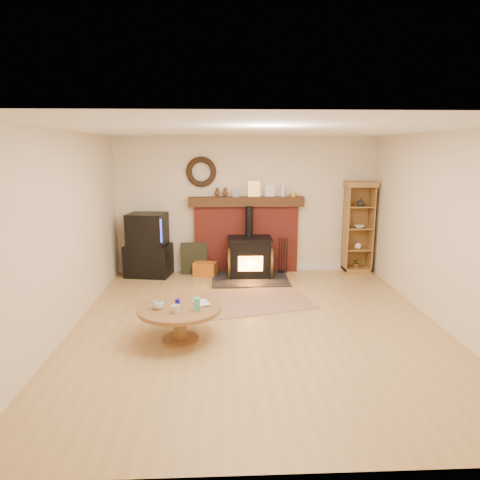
{
  "coord_description": "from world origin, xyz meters",
  "views": [
    {
      "loc": [
        -0.47,
        -5.47,
        2.36
      ],
      "look_at": [
        -0.19,
        1.0,
        0.99
      ],
      "focal_mm": 32.0,
      "sensor_mm": 36.0,
      "label": 1
    }
  ],
  "objects_px": {
    "wood_stove": "(250,258)",
    "coffee_table": "(180,313)",
    "tv_unit": "(148,246)",
    "curio_cabinet": "(358,227)"
  },
  "relations": [
    {
      "from": "tv_unit",
      "to": "coffee_table",
      "type": "xyz_separation_m",
      "value": [
        0.86,
        -2.88,
        -0.21
      ]
    },
    {
      "from": "wood_stove",
      "to": "coffee_table",
      "type": "xyz_separation_m",
      "value": [
        -1.05,
        -2.69,
        -0.01
      ]
    },
    {
      "from": "coffee_table",
      "to": "wood_stove",
      "type": "bearing_deg",
      "value": 68.6
    },
    {
      "from": "wood_stove",
      "to": "curio_cabinet",
      "type": "xyz_separation_m",
      "value": [
        2.12,
        0.28,
        0.52
      ]
    },
    {
      "from": "wood_stove",
      "to": "tv_unit",
      "type": "distance_m",
      "value": 1.93
    },
    {
      "from": "curio_cabinet",
      "to": "wood_stove",
      "type": "bearing_deg",
      "value": -172.55
    },
    {
      "from": "tv_unit",
      "to": "wood_stove",
      "type": "bearing_deg",
      "value": -5.76
    },
    {
      "from": "wood_stove",
      "to": "coffee_table",
      "type": "distance_m",
      "value": 2.89
    },
    {
      "from": "wood_stove",
      "to": "curio_cabinet",
      "type": "bearing_deg",
      "value": 7.45
    },
    {
      "from": "wood_stove",
      "to": "curio_cabinet",
      "type": "relative_size",
      "value": 0.79
    }
  ]
}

